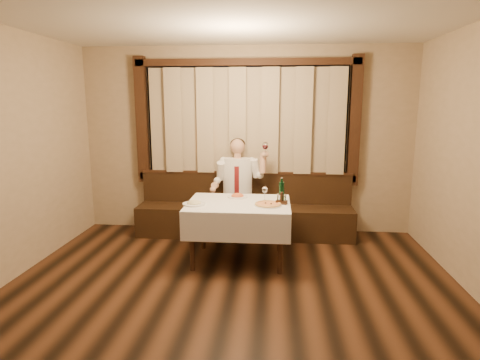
# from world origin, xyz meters

# --- Properties ---
(room) EXTENTS (5.01, 6.01, 2.81)m
(room) POSITION_xyz_m (-0.00, 0.97, 1.50)
(room) COLOR black
(room) RESTS_ON ground
(banquette) EXTENTS (3.20, 0.61, 0.94)m
(banquette) POSITION_xyz_m (0.00, 2.72, 0.31)
(banquette) COLOR black
(banquette) RESTS_ON ground
(dining_table) EXTENTS (1.27, 0.97, 0.76)m
(dining_table) POSITION_xyz_m (0.00, 1.70, 0.65)
(dining_table) COLOR black
(dining_table) RESTS_ON ground
(pizza) EXTENTS (0.33, 0.33, 0.04)m
(pizza) POSITION_xyz_m (0.37, 1.58, 0.77)
(pizza) COLOR white
(pizza) RESTS_ON dining_table
(pasta_red) EXTENTS (0.27, 0.27, 0.09)m
(pasta_red) POSITION_xyz_m (-0.04, 1.97, 0.79)
(pasta_red) COLOR white
(pasta_red) RESTS_ON dining_table
(pasta_cream) EXTENTS (0.28, 0.28, 0.09)m
(pasta_cream) POSITION_xyz_m (-0.53, 1.55, 0.79)
(pasta_cream) COLOR white
(pasta_cream) RESTS_ON dining_table
(green_bottle) EXTENTS (0.07, 0.07, 0.30)m
(green_bottle) POSITION_xyz_m (0.53, 1.79, 0.89)
(green_bottle) COLOR #0E441D
(green_bottle) RESTS_ON dining_table
(table_wine_glass) EXTENTS (0.07, 0.07, 0.19)m
(table_wine_glass) POSITION_xyz_m (0.32, 1.80, 0.89)
(table_wine_glass) COLOR white
(table_wine_glass) RESTS_ON dining_table
(cruet_caddy) EXTENTS (0.15, 0.10, 0.15)m
(cruet_caddy) POSITION_xyz_m (0.53, 1.66, 0.81)
(cruet_caddy) COLOR black
(cruet_caddy) RESTS_ON dining_table
(seated_man) EXTENTS (0.81, 0.61, 1.46)m
(seated_man) POSITION_xyz_m (-0.10, 2.63, 0.84)
(seated_man) COLOR black
(seated_man) RESTS_ON ground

